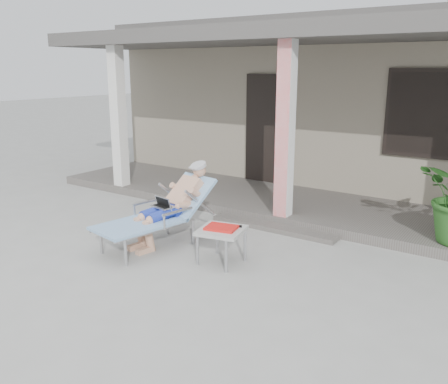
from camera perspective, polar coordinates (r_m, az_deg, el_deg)
The scene contains 7 objects.
ground at distance 5.76m, azimuth -2.97°, elevation -9.56°, with size 60.00×60.00×0.00m, color #9E9E99.
house at distance 11.16m, azimuth 17.75°, elevation 10.46°, with size 10.40×5.40×3.30m.
porch_deck at distance 8.17m, azimuth 9.77°, elevation -1.76°, with size 10.00×2.00×0.15m, color #605B56.
porch_overhang at distance 7.81m, azimuth 10.50°, elevation 17.60°, with size 10.00×2.30×2.85m.
porch_step at distance 7.20m, azimuth 5.94°, elevation -4.22°, with size 2.00×0.30×0.07m, color #605B56.
lounger at distance 6.48m, azimuth -7.14°, elevation -0.19°, with size 0.98×1.83×1.15m.
side_table at distance 5.85m, azimuth -0.30°, elevation -4.85°, with size 0.63×0.63×0.48m.
Camera 1 is at (3.18, -4.18, 2.37)m, focal length 38.00 mm.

